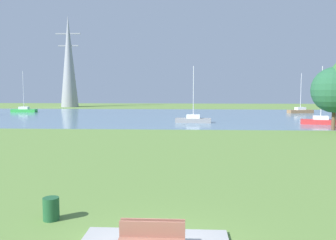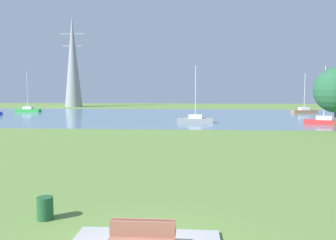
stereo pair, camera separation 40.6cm
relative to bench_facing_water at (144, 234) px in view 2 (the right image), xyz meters
name	(u,v)px [view 2 (the right image)]	position (x,y,z in m)	size (l,w,h in m)	color
ground_plane	(178,140)	(0.00, 21.73, -0.47)	(160.00, 160.00, 0.00)	olive
bench_facing_water	(144,234)	(0.00, 0.00, 0.00)	(1.80, 0.48, 0.89)	tan
litter_bin	(45,208)	(-3.80, 2.12, -0.07)	(0.56, 0.56, 0.80)	#1E512D
water_surface	(185,116)	(0.00, 49.73, -0.46)	(140.00, 40.00, 0.02)	slate
sailboat_gray	(195,119)	(1.71, 37.98, 0.00)	(4.91, 1.89, 7.63)	gray
sailboat_green	(28,110)	(-31.18, 57.56, 0.01)	(4.84, 1.62, 8.03)	green
sailboat_red	(324,121)	(18.17, 36.79, 0.00)	(5.02, 2.56, 7.48)	red
sailboat_brown	(304,111)	(22.35, 58.46, 0.00)	(5.02, 2.68, 7.49)	brown
electricity_pylon	(73,61)	(-29.28, 78.88, 11.09)	(6.40, 4.40, 23.10)	gray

